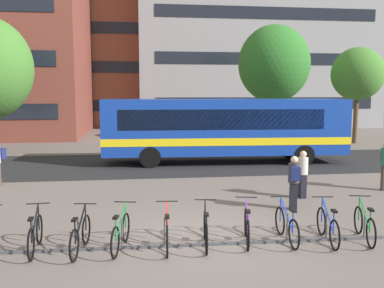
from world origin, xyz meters
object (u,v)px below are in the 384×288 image
object	(u,v)px
parked_bicycle_green_9	(364,225)
parked_bicycle_black_2	(80,236)
street_tree_2	(358,74)
parked_bicycle_green_3	(121,233)
parked_bicycle_purple_6	(247,227)
parked_bicycle_blue_7	(287,226)
parked_bicycle_black_5	(206,230)
parked_bicycle_blue_8	(328,227)
street_tree_0	(274,64)
parked_bicycle_black_1	(35,235)
parked_bicycle_red_4	(167,232)
city_bus	(226,128)
commuter_navy_pack_1	(294,179)
commuter_black_pack_3	(302,171)

from	to	relation	value
parked_bicycle_green_9	parked_bicycle_black_2	bearing A→B (deg)	102.59
street_tree_2	parked_bicycle_green_3	bearing A→B (deg)	-130.14
parked_bicycle_purple_6	parked_bicycle_blue_7	world-z (taller)	same
parked_bicycle_black_5	parked_bicycle_blue_8	xyz separation A→B (m)	(2.91, -0.10, 0.00)
street_tree_2	street_tree_0	bearing A→B (deg)	171.49
parked_bicycle_black_1	parked_bicycle_blue_7	distance (m)	5.78
parked_bicycle_black_2	parked_bicycle_blue_8	size ratio (longest dim) A/B	1.00
parked_bicycle_black_1	street_tree_2	bearing A→B (deg)	-46.61
parked_bicycle_red_4	parked_bicycle_blue_7	world-z (taller)	same
parked_bicycle_black_2	parked_bicycle_blue_7	world-z (taller)	same
street_tree_0	parked_bicycle_black_2	bearing A→B (deg)	-118.97
city_bus	parked_bicycle_blue_7	world-z (taller)	city_bus
commuter_navy_pack_1	street_tree_2	distance (m)	19.15
parked_bicycle_green_9	commuter_black_pack_3	size ratio (longest dim) A/B	1.05
parked_bicycle_purple_6	parked_bicycle_blue_8	distance (m)	1.92
parked_bicycle_black_1	commuter_navy_pack_1	distance (m)	7.42
parked_bicycle_blue_8	parked_bicycle_black_5	bearing A→B (deg)	95.82
parked_bicycle_red_4	parked_bicycle_black_1	bearing A→B (deg)	90.16
commuter_navy_pack_1	street_tree_0	world-z (taller)	street_tree_0
parked_bicycle_purple_6	parked_bicycle_green_9	bearing A→B (deg)	-82.81
city_bus	parked_bicycle_blue_8	bearing A→B (deg)	-87.34
parked_bicycle_green_9	street_tree_0	world-z (taller)	street_tree_0
parked_bicycle_blue_8	street_tree_2	distance (m)	21.71
parked_bicycle_blue_8	parked_bicycle_blue_7	bearing A→B (deg)	88.39
parked_bicycle_black_5	street_tree_2	xyz separation A→B (m)	(13.50, 18.34, 4.38)
parked_bicycle_blue_7	street_tree_0	bearing A→B (deg)	-15.90
parked_bicycle_purple_6	parked_bicycle_green_9	world-z (taller)	same
city_bus	parked_bicycle_blue_8	distance (m)	11.62
parked_bicycle_black_2	commuter_black_pack_3	distance (m)	7.92
street_tree_0	parked_bicycle_green_3	bearing A→B (deg)	-116.99
parked_bicycle_blue_7	street_tree_2	bearing A→B (deg)	-31.14
street_tree_0	parked_bicycle_black_5	bearing A→B (deg)	-112.17
parked_bicycle_blue_8	street_tree_0	bearing A→B (deg)	-6.42
parked_bicycle_black_5	commuter_navy_pack_1	size ratio (longest dim) A/B	1.05
parked_bicycle_green_9	street_tree_0	distance (m)	20.35
street_tree_0	parked_bicycle_blue_7	bearing A→B (deg)	-107.02
parked_bicycle_black_5	parked_bicycle_red_4	bearing A→B (deg)	99.70
street_tree_0	parked_bicycle_black_1	bearing A→B (deg)	-121.42
parked_bicycle_black_2	parked_bicycle_green_9	bearing A→B (deg)	-83.54
city_bus	street_tree_0	size ratio (longest dim) A/B	1.49
parked_bicycle_black_5	parked_bicycle_purple_6	distance (m)	1.01
parked_bicycle_black_5	parked_bicycle_green_9	xyz separation A→B (m)	(3.84, -0.11, 0.00)
city_bus	street_tree_0	distance (m)	9.91
parked_bicycle_purple_6	street_tree_2	xyz separation A→B (m)	(12.49, 18.22, 4.38)
parked_bicycle_black_5	parked_bicycle_blue_8	bearing A→B (deg)	-85.06
parked_bicycle_black_5	commuter_navy_pack_1	xyz separation A→B (m)	(3.13, 2.70, 0.56)
parked_bicycle_red_4	parked_bicycle_black_2	bearing A→B (deg)	93.04
parked_bicycle_green_3	street_tree_2	size ratio (longest dim) A/B	0.26
parked_bicycle_blue_7	commuter_black_pack_3	bearing A→B (deg)	-25.09
parked_bicycle_red_4	commuter_black_pack_3	world-z (taller)	commuter_black_pack_3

